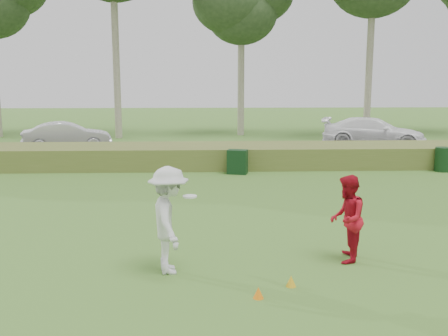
{
  "coord_description": "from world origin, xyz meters",
  "views": [
    {
      "loc": [
        -0.56,
        -9.32,
        3.63
      ],
      "look_at": [
        0.0,
        4.0,
        1.3
      ],
      "focal_mm": 40.0,
      "sensor_mm": 36.0,
      "label": 1
    }
  ],
  "objects_px": {
    "player_white": "(169,220)",
    "car_right": "(373,132)",
    "cone_orange": "(258,293)",
    "car_mid": "(67,136)",
    "player_red": "(347,219)",
    "cone_yellow": "(291,281)",
    "utility_cabinet": "(237,162)",
    "trash_bin": "(443,159)"
  },
  "relations": [
    {
      "from": "player_white",
      "to": "car_right",
      "type": "distance_m",
      "value": 20.37
    },
    {
      "from": "cone_orange",
      "to": "car_mid",
      "type": "bearing_deg",
      "value": 113.6
    },
    {
      "from": "player_red",
      "to": "car_mid",
      "type": "relative_size",
      "value": 0.4
    },
    {
      "from": "car_mid",
      "to": "cone_yellow",
      "type": "bearing_deg",
      "value": -168.41
    },
    {
      "from": "utility_cabinet",
      "to": "trash_bin",
      "type": "height_order",
      "value": "trash_bin"
    },
    {
      "from": "cone_orange",
      "to": "trash_bin",
      "type": "bearing_deg",
      "value": 52.98
    },
    {
      "from": "utility_cabinet",
      "to": "car_right",
      "type": "relative_size",
      "value": 0.17
    },
    {
      "from": "trash_bin",
      "to": "car_mid",
      "type": "distance_m",
      "value": 18.08
    },
    {
      "from": "utility_cabinet",
      "to": "car_right",
      "type": "distance_m",
      "value": 10.98
    },
    {
      "from": "cone_yellow",
      "to": "car_right",
      "type": "height_order",
      "value": "car_right"
    },
    {
      "from": "cone_orange",
      "to": "car_mid",
      "type": "xyz_separation_m",
      "value": [
        -8.0,
        18.31,
        0.7
      ]
    },
    {
      "from": "player_red",
      "to": "car_mid",
      "type": "height_order",
      "value": "player_red"
    },
    {
      "from": "cone_orange",
      "to": "car_right",
      "type": "relative_size",
      "value": 0.04
    },
    {
      "from": "player_white",
      "to": "car_right",
      "type": "xyz_separation_m",
      "value": [
        10.01,
        17.74,
        -0.17
      ]
    },
    {
      "from": "car_mid",
      "to": "car_right",
      "type": "distance_m",
      "value": 16.45
    },
    {
      "from": "player_white",
      "to": "cone_yellow",
      "type": "height_order",
      "value": "player_white"
    },
    {
      "from": "player_red",
      "to": "trash_bin",
      "type": "bearing_deg",
      "value": 164.7
    },
    {
      "from": "trash_bin",
      "to": "utility_cabinet",
      "type": "bearing_deg",
      "value": -178.62
    },
    {
      "from": "player_white",
      "to": "cone_orange",
      "type": "height_order",
      "value": "player_white"
    },
    {
      "from": "cone_orange",
      "to": "car_mid",
      "type": "distance_m",
      "value": 19.99
    },
    {
      "from": "cone_yellow",
      "to": "trash_bin",
      "type": "height_order",
      "value": "trash_bin"
    },
    {
      "from": "player_white",
      "to": "trash_bin",
      "type": "distance_m",
      "value": 14.75
    },
    {
      "from": "cone_yellow",
      "to": "car_mid",
      "type": "xyz_separation_m",
      "value": [
        -8.64,
        17.84,
        0.69
      ]
    },
    {
      "from": "cone_yellow",
      "to": "car_right",
      "type": "relative_size",
      "value": 0.04
    },
    {
      "from": "utility_cabinet",
      "to": "cone_orange",
      "type": "bearing_deg",
      "value": -76.49
    },
    {
      "from": "car_mid",
      "to": "car_right",
      "type": "height_order",
      "value": "car_right"
    },
    {
      "from": "player_white",
      "to": "cone_yellow",
      "type": "xyz_separation_m",
      "value": [
        2.21,
        -0.8,
        -0.93
      ]
    },
    {
      "from": "player_white",
      "to": "cone_orange",
      "type": "distance_m",
      "value": 2.23
    },
    {
      "from": "player_red",
      "to": "cone_yellow",
      "type": "bearing_deg",
      "value": -27.99
    },
    {
      "from": "player_red",
      "to": "utility_cabinet",
      "type": "distance_m",
      "value": 9.93
    },
    {
      "from": "cone_yellow",
      "to": "car_right",
      "type": "distance_m",
      "value": 20.13
    },
    {
      "from": "cone_yellow",
      "to": "trash_bin",
      "type": "distance_m",
      "value": 13.91
    },
    {
      "from": "player_red",
      "to": "car_right",
      "type": "bearing_deg",
      "value": 178.66
    },
    {
      "from": "player_red",
      "to": "cone_yellow",
      "type": "xyz_separation_m",
      "value": [
        -1.34,
        -1.24,
        -0.79
      ]
    },
    {
      "from": "cone_orange",
      "to": "cone_yellow",
      "type": "bearing_deg",
      "value": 36.28
    },
    {
      "from": "cone_yellow",
      "to": "cone_orange",
      "type": "bearing_deg",
      "value": -143.72
    },
    {
      "from": "trash_bin",
      "to": "car_right",
      "type": "xyz_separation_m",
      "value": [
        -0.4,
        7.3,
        0.37
      ]
    },
    {
      "from": "player_white",
      "to": "cone_orange",
      "type": "relative_size",
      "value": 10.35
    },
    {
      "from": "car_mid",
      "to": "trash_bin",
      "type": "bearing_deg",
      "value": -125.66
    },
    {
      "from": "car_right",
      "to": "player_white",
      "type": "bearing_deg",
      "value": 170.05
    },
    {
      "from": "trash_bin",
      "to": "cone_orange",
      "type": "bearing_deg",
      "value": -127.02
    },
    {
      "from": "trash_bin",
      "to": "car_right",
      "type": "relative_size",
      "value": 0.18
    }
  ]
}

